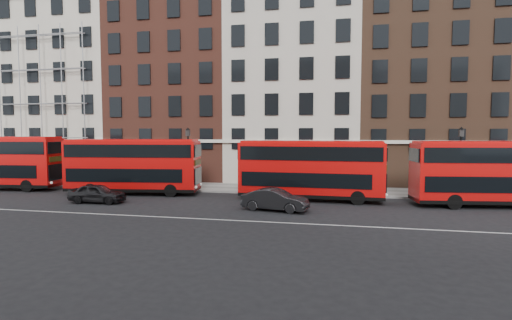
% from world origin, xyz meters
% --- Properties ---
extents(ground, '(120.00, 120.00, 0.00)m').
position_xyz_m(ground, '(0.00, 0.00, 0.00)').
color(ground, black).
rests_on(ground, ground).
extents(pavement, '(80.00, 5.00, 0.15)m').
position_xyz_m(pavement, '(0.00, 10.50, 0.07)').
color(pavement, slate).
rests_on(pavement, ground).
extents(kerb, '(80.00, 0.30, 0.16)m').
position_xyz_m(kerb, '(0.00, 8.00, 0.08)').
color(kerb, gray).
rests_on(kerb, ground).
extents(road_centre_line, '(70.00, 0.12, 0.01)m').
position_xyz_m(road_centre_line, '(0.00, -2.00, 0.01)').
color(road_centre_line, white).
rests_on(road_centre_line, ground).
extents(building_terrace, '(64.00, 11.95, 22.00)m').
position_xyz_m(building_terrace, '(-0.31, 17.88, 10.24)').
color(building_terrace, '#B5AD9C').
rests_on(building_terrace, ground).
extents(bus_b, '(10.92, 3.92, 4.49)m').
position_xyz_m(bus_b, '(-11.80, 5.70, 2.41)').
color(bus_b, '#C10A09').
rests_on(bus_b, ground).
extents(bus_c, '(10.62, 2.86, 4.43)m').
position_xyz_m(bus_c, '(2.55, 5.70, 2.38)').
color(bus_c, '#C10A09').
rests_on(bus_c, ground).
extents(bus_d, '(10.85, 3.92, 4.46)m').
position_xyz_m(bus_d, '(14.88, 5.70, 2.39)').
color(bus_d, '#C10A09').
rests_on(bus_d, ground).
extents(car_rear, '(4.06, 1.77, 1.36)m').
position_xyz_m(car_rear, '(-12.30, 1.55, 0.68)').
color(car_rear, black).
rests_on(car_rear, ground).
extents(car_front, '(4.48, 2.26, 1.41)m').
position_xyz_m(car_front, '(0.64, 1.38, 0.70)').
color(car_front, black).
rests_on(car_front, ground).
extents(lamp_post_left, '(0.44, 0.44, 5.33)m').
position_xyz_m(lamp_post_left, '(-8.33, 9.02, 3.08)').
color(lamp_post_left, black).
rests_on(lamp_post_left, pavement).
extents(lamp_post_right, '(0.44, 0.44, 5.33)m').
position_xyz_m(lamp_post_right, '(13.72, 9.22, 3.08)').
color(lamp_post_right, black).
rests_on(lamp_post_right, pavement).
extents(iron_railings, '(6.60, 0.06, 1.00)m').
position_xyz_m(iron_railings, '(0.00, 12.70, 0.65)').
color(iron_railings, black).
rests_on(iron_railings, pavement).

